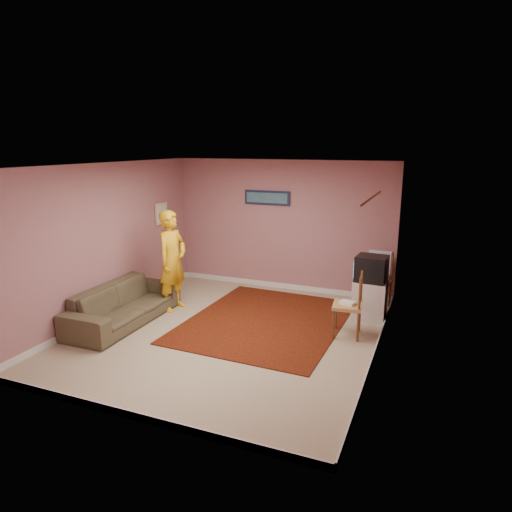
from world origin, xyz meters
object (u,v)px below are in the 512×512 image
at_px(crt_tv, 371,269).
at_px(sofa, 124,304).
at_px(tv_cabinet, 370,300).
at_px(person, 172,261).
at_px(chair_b, 348,298).
at_px(chair_a, 378,275).

bearing_deg(crt_tv, sofa, -151.76).
xyz_separation_m(tv_cabinet, crt_tv, (-0.01, 0.00, 0.55)).
xyz_separation_m(tv_cabinet, sofa, (-3.75, -1.66, -0.02)).
height_order(sofa, person, person).
height_order(crt_tv, chair_b, crt_tv).
xyz_separation_m(tv_cabinet, chair_a, (0.03, 0.62, 0.28)).
relative_size(chair_a, sofa, 0.25).
relative_size(crt_tv, sofa, 0.24).
distance_m(chair_a, sofa, 4.43).
height_order(chair_a, person, person).
bearing_deg(chair_b, tv_cabinet, 158.40).
bearing_deg(tv_cabinet, person, -166.64).
bearing_deg(sofa, person, -25.91).
height_order(chair_a, chair_b, chair_a).
relative_size(crt_tv, chair_a, 0.97).
relative_size(tv_cabinet, chair_a, 1.23).
bearing_deg(chair_a, crt_tv, -85.63).
relative_size(crt_tv, chair_b, 0.97).
distance_m(chair_a, person, 3.66).
height_order(crt_tv, sofa, crt_tv).
height_order(crt_tv, person, person).
bearing_deg(person, chair_b, -84.18).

